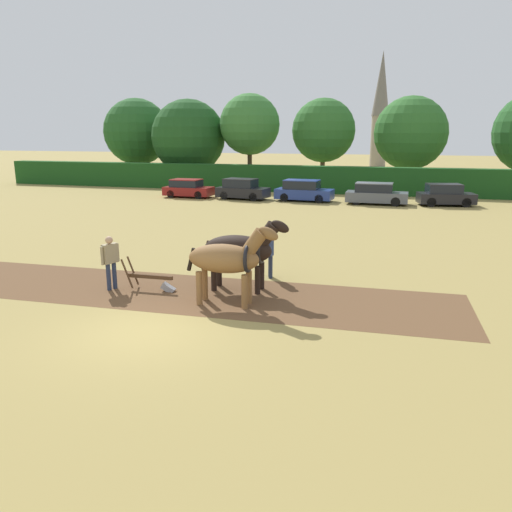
{
  "coord_description": "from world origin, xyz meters",
  "views": [
    {
      "loc": [
        6.15,
        -10.65,
        4.91
      ],
      "look_at": [
        1.67,
        4.31,
        1.1
      ],
      "focal_mm": 35.0,
      "sensor_mm": 36.0,
      "label": 1
    }
  ],
  "objects_px": {
    "farmer_at_plow": "(110,258)",
    "parked_car_center": "(376,194)",
    "tree_center_left": "(250,125)",
    "tree_left": "(188,137)",
    "plow": "(154,281)",
    "parked_car_far_left": "(188,189)",
    "draft_horse_lead_left": "(228,259)",
    "parked_car_center_right": "(445,195)",
    "church_spire": "(380,107)",
    "parked_car_left": "(242,189)",
    "tree_far_left": "(137,132)",
    "tree_center": "(324,131)",
    "parked_car_center_left": "(304,191)",
    "farmer_beside_team": "(271,250)",
    "draft_horse_lead_right": "(241,250)",
    "tree_center_right": "(411,133)"
  },
  "relations": [
    {
      "from": "farmer_at_plow",
      "to": "draft_horse_lead_left",
      "type": "bearing_deg",
      "value": 15.64
    },
    {
      "from": "tree_far_left",
      "to": "parked_car_center_right",
      "type": "bearing_deg",
      "value": -21.05
    },
    {
      "from": "church_spire",
      "to": "parked_car_center_right",
      "type": "relative_size",
      "value": 4.15
    },
    {
      "from": "church_spire",
      "to": "parked_car_center",
      "type": "distance_m",
      "value": 44.18
    },
    {
      "from": "tree_left",
      "to": "plow",
      "type": "height_order",
      "value": "tree_left"
    },
    {
      "from": "tree_far_left",
      "to": "parked_car_far_left",
      "type": "distance_m",
      "value": 17.75
    },
    {
      "from": "church_spire",
      "to": "parked_car_left",
      "type": "xyz_separation_m",
      "value": [
        -7.71,
        -43.36,
        -8.12
      ]
    },
    {
      "from": "tree_left",
      "to": "church_spire",
      "type": "height_order",
      "value": "church_spire"
    },
    {
      "from": "plow",
      "to": "draft_horse_lead_right",
      "type": "bearing_deg",
      "value": 14.94
    },
    {
      "from": "draft_horse_lead_left",
      "to": "parked_car_center_right",
      "type": "height_order",
      "value": "draft_horse_lead_left"
    },
    {
      "from": "plow",
      "to": "parked_car_far_left",
      "type": "xyz_separation_m",
      "value": [
        -9.16,
        23.02,
        0.37
      ]
    },
    {
      "from": "tree_left",
      "to": "tree_center_right",
      "type": "height_order",
      "value": "tree_center_right"
    },
    {
      "from": "parked_car_center",
      "to": "draft_horse_lead_left",
      "type": "bearing_deg",
      "value": -96.62
    },
    {
      "from": "tree_center",
      "to": "parked_car_left",
      "type": "bearing_deg",
      "value": -110.18
    },
    {
      "from": "church_spire",
      "to": "parked_car_center_right",
      "type": "distance_m",
      "value": 44.04
    },
    {
      "from": "parked_car_left",
      "to": "parked_car_center_left",
      "type": "distance_m",
      "value": 4.81
    },
    {
      "from": "parked_car_left",
      "to": "tree_left",
      "type": "bearing_deg",
      "value": 137.65
    },
    {
      "from": "tree_center_left",
      "to": "tree_left",
      "type": "bearing_deg",
      "value": -179.04
    },
    {
      "from": "tree_far_left",
      "to": "parked_car_far_left",
      "type": "relative_size",
      "value": 2.25
    },
    {
      "from": "church_spire",
      "to": "parked_car_left",
      "type": "height_order",
      "value": "church_spire"
    },
    {
      "from": "tree_center_left",
      "to": "parked_car_left",
      "type": "relative_size",
      "value": 2.11
    },
    {
      "from": "draft_horse_lead_left",
      "to": "parked_car_center",
      "type": "distance_m",
      "value": 23.87
    },
    {
      "from": "tree_center_right",
      "to": "parked_car_far_left",
      "type": "bearing_deg",
      "value": -142.98
    },
    {
      "from": "tree_center_right",
      "to": "farmer_beside_team",
      "type": "xyz_separation_m",
      "value": [
        -4.47,
        -33.19,
        -4.05
      ]
    },
    {
      "from": "farmer_at_plow",
      "to": "parked_car_center",
      "type": "bearing_deg",
      "value": 93.5
    },
    {
      "from": "parked_car_center",
      "to": "tree_center_right",
      "type": "bearing_deg",
      "value": 80.57
    },
    {
      "from": "plow",
      "to": "farmer_beside_team",
      "type": "distance_m",
      "value": 4.14
    },
    {
      "from": "plow",
      "to": "tree_left",
      "type": "bearing_deg",
      "value": 109.67
    },
    {
      "from": "draft_horse_lead_right",
      "to": "parked_car_center",
      "type": "distance_m",
      "value": 22.43
    },
    {
      "from": "church_spire",
      "to": "farmer_at_plow",
      "type": "xyz_separation_m",
      "value": [
        -4.48,
        -66.73,
        -7.84
      ]
    },
    {
      "from": "tree_center",
      "to": "parked_car_center_left",
      "type": "relative_size",
      "value": 1.9
    },
    {
      "from": "tree_center_right",
      "to": "parked_car_center_left",
      "type": "distance_m",
      "value": 15.09
    },
    {
      "from": "tree_far_left",
      "to": "parked_car_center",
      "type": "distance_m",
      "value": 29.49
    },
    {
      "from": "tree_center",
      "to": "church_spire",
      "type": "bearing_deg",
      "value": 83.88
    },
    {
      "from": "tree_center",
      "to": "parked_car_center_right",
      "type": "height_order",
      "value": "tree_center"
    },
    {
      "from": "tree_center_left",
      "to": "draft_horse_lead_left",
      "type": "distance_m",
      "value": 35.99
    },
    {
      "from": "draft_horse_lead_left",
      "to": "tree_center_left",
      "type": "bearing_deg",
      "value": 103.79
    },
    {
      "from": "draft_horse_lead_right",
      "to": "parked_car_left",
      "type": "xyz_separation_m",
      "value": [
        -7.29,
        22.23,
        -0.58
      ]
    },
    {
      "from": "tree_far_left",
      "to": "tree_center_left",
      "type": "xyz_separation_m",
      "value": [
        13.44,
        -2.04,
        0.66
      ]
    },
    {
      "from": "farmer_at_plow",
      "to": "parked_car_center",
      "type": "distance_m",
      "value": 24.38
    },
    {
      "from": "draft_horse_lead_left",
      "to": "church_spire",
      "type": "bearing_deg",
      "value": 87.15
    },
    {
      "from": "church_spire",
      "to": "parked_car_left",
      "type": "bearing_deg",
      "value": -100.09
    },
    {
      "from": "tree_center_left",
      "to": "farmer_beside_team",
      "type": "distance_m",
      "value": 33.21
    },
    {
      "from": "tree_left",
      "to": "parked_car_far_left",
      "type": "bearing_deg",
      "value": -66.66
    },
    {
      "from": "farmer_at_plow",
      "to": "farmer_beside_team",
      "type": "relative_size",
      "value": 1.04
    },
    {
      "from": "tree_left",
      "to": "parked_car_left",
      "type": "bearing_deg",
      "value": -49.0
    },
    {
      "from": "farmer_beside_team",
      "to": "parked_car_center",
      "type": "distance_m",
      "value": 20.69
    },
    {
      "from": "church_spire",
      "to": "plow",
      "type": "relative_size",
      "value": 9.54
    },
    {
      "from": "church_spire",
      "to": "parked_car_center",
      "type": "bearing_deg",
      "value": -86.77
    },
    {
      "from": "tree_left",
      "to": "draft_horse_lead_left",
      "type": "xyz_separation_m",
      "value": [
        16.47,
        -34.16,
        -3.29
      ]
    }
  ]
}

